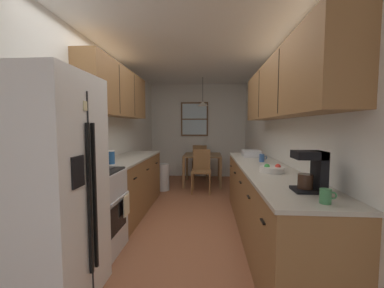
% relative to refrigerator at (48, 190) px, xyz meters
% --- Properties ---
extents(ground_plane, '(12.00, 12.00, 0.00)m').
position_rel_refrigerator_xyz_m(ground_plane, '(0.96, 2.22, -0.90)').
color(ground_plane, '#995B3D').
extents(wall_left, '(0.10, 9.00, 2.55)m').
position_rel_refrigerator_xyz_m(wall_left, '(-0.39, 2.22, 0.37)').
color(wall_left, white).
rests_on(wall_left, ground).
extents(wall_right, '(0.10, 9.00, 2.55)m').
position_rel_refrigerator_xyz_m(wall_right, '(2.31, 2.22, 0.37)').
color(wall_right, white).
rests_on(wall_right, ground).
extents(wall_back, '(4.40, 0.10, 2.55)m').
position_rel_refrigerator_xyz_m(wall_back, '(0.96, 4.87, 0.37)').
color(wall_back, white).
rests_on(wall_back, ground).
extents(ceiling_slab, '(4.40, 9.00, 0.08)m').
position_rel_refrigerator_xyz_m(ceiling_slab, '(0.96, 2.22, 1.69)').
color(ceiling_slab, white).
extents(refrigerator, '(0.71, 0.73, 1.80)m').
position_rel_refrigerator_xyz_m(refrigerator, '(0.00, 0.00, 0.00)').
color(refrigerator, white).
rests_on(refrigerator, ground).
extents(stove_range, '(0.66, 0.62, 1.10)m').
position_rel_refrigerator_xyz_m(stove_range, '(-0.03, 0.69, -0.43)').
color(stove_range, silver).
rests_on(stove_range, ground).
extents(microwave_over_range, '(0.39, 0.56, 0.32)m').
position_rel_refrigerator_xyz_m(microwave_over_range, '(-0.15, 0.69, 0.79)').
color(microwave_over_range, silver).
extents(counter_left, '(0.64, 1.99, 0.90)m').
position_rel_refrigerator_xyz_m(counter_left, '(-0.04, 2.00, -0.45)').
color(counter_left, olive).
rests_on(counter_left, ground).
extents(upper_cabinets_left, '(0.33, 2.07, 0.75)m').
position_rel_refrigerator_xyz_m(upper_cabinets_left, '(-0.18, 1.95, 1.03)').
color(upper_cabinets_left, olive).
extents(counter_right, '(0.64, 3.07, 0.90)m').
position_rel_refrigerator_xyz_m(counter_right, '(1.96, 1.21, -0.45)').
color(counter_right, olive).
rests_on(counter_right, ground).
extents(upper_cabinets_right, '(0.33, 2.75, 0.68)m').
position_rel_refrigerator_xyz_m(upper_cabinets_right, '(2.10, 1.16, 0.94)').
color(upper_cabinets_right, olive).
extents(dining_table, '(0.88, 0.90, 0.72)m').
position_rel_refrigerator_xyz_m(dining_table, '(1.11, 3.90, -0.29)').
color(dining_table, brown).
rests_on(dining_table, ground).
extents(dining_chair_near, '(0.41, 0.41, 0.90)m').
position_rel_refrigerator_xyz_m(dining_chair_near, '(1.11, 3.24, -0.40)').
color(dining_chair_near, olive).
rests_on(dining_chair_near, ground).
extents(dining_chair_far, '(0.41, 0.41, 0.90)m').
position_rel_refrigerator_xyz_m(dining_chair_far, '(1.03, 4.55, -0.40)').
color(dining_chair_far, olive).
rests_on(dining_chair_far, ground).
extents(pendant_light, '(0.25, 0.25, 0.67)m').
position_rel_refrigerator_xyz_m(pendant_light, '(1.11, 3.90, 1.03)').
color(pendant_light, black).
extents(back_window, '(0.75, 0.05, 0.93)m').
position_rel_refrigerator_xyz_m(back_window, '(0.87, 4.80, 0.69)').
color(back_window, brown).
extents(trash_bin, '(0.28, 0.28, 0.58)m').
position_rel_refrigerator_xyz_m(trash_bin, '(0.26, 3.31, -0.61)').
color(trash_bin, silver).
rests_on(trash_bin, ground).
extents(storage_canister, '(0.10, 0.10, 0.18)m').
position_rel_refrigerator_xyz_m(storage_canister, '(-0.04, 1.29, 0.09)').
color(storage_canister, '#265999').
rests_on(storage_canister, counter_left).
extents(dish_towel, '(0.02, 0.16, 0.24)m').
position_rel_refrigerator_xyz_m(dish_towel, '(0.32, 0.85, -0.40)').
color(dish_towel, beige).
extents(coffee_maker, '(0.22, 0.18, 0.31)m').
position_rel_refrigerator_xyz_m(coffee_maker, '(2.04, 0.10, 0.16)').
color(coffee_maker, black).
rests_on(coffee_maker, counter_right).
extents(mug_by_coffeemaker, '(0.11, 0.07, 0.11)m').
position_rel_refrigerator_xyz_m(mug_by_coffeemaker, '(2.00, 1.61, 0.05)').
color(mug_by_coffeemaker, '#335999').
rests_on(mug_by_coffeemaker, counter_right).
extents(mug_spare, '(0.11, 0.07, 0.10)m').
position_rel_refrigerator_xyz_m(mug_spare, '(2.01, -0.18, 0.05)').
color(mug_spare, '#3F7F4C').
rests_on(mug_spare, counter_right).
extents(fruit_bowl, '(0.26, 0.26, 0.09)m').
position_rel_refrigerator_xyz_m(fruit_bowl, '(1.94, 0.86, 0.03)').
color(fruit_bowl, silver).
rests_on(fruit_bowl, counter_right).
extents(dish_rack, '(0.28, 0.34, 0.10)m').
position_rel_refrigerator_xyz_m(dish_rack, '(1.96, 2.21, 0.05)').
color(dish_rack, silver).
rests_on(dish_rack, counter_right).
extents(table_serving_bowl, '(0.17, 0.17, 0.06)m').
position_rel_refrigerator_xyz_m(table_serving_bowl, '(1.10, 3.85, -0.15)').
color(table_serving_bowl, '#E0D14C').
rests_on(table_serving_bowl, dining_table).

